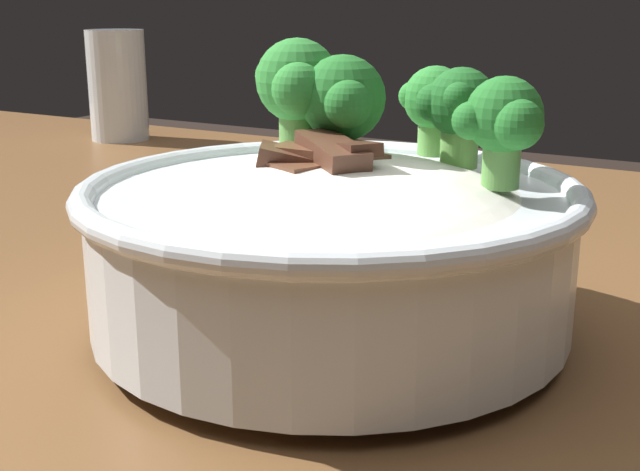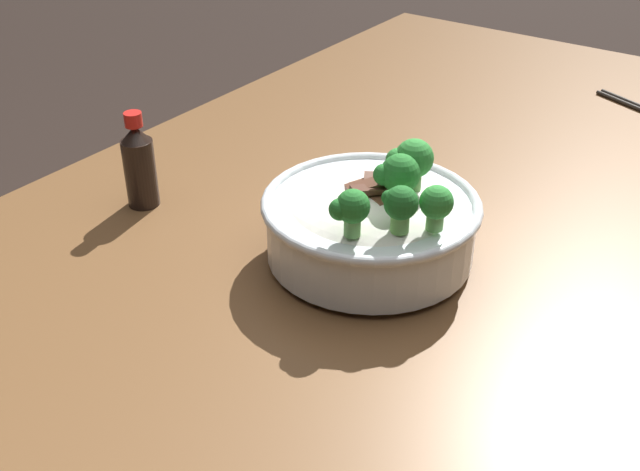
# 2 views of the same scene
# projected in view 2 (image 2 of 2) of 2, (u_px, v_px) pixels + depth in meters

# --- Properties ---
(dining_table) EXTENTS (1.57, 1.00, 0.81)m
(dining_table) POSITION_uv_depth(u_px,v_px,m) (432.00, 273.00, 1.05)
(dining_table) COLOR brown
(dining_table) RESTS_ON ground
(rice_bowl) EXTENTS (0.25, 0.25, 0.15)m
(rice_bowl) POSITION_uv_depth(u_px,v_px,m) (372.00, 220.00, 0.88)
(rice_bowl) COLOR silver
(rice_bowl) RESTS_ON dining_table
(soy_sauce_bottle) EXTENTS (0.04, 0.04, 0.13)m
(soy_sauce_bottle) POSITION_uv_depth(u_px,v_px,m) (139.00, 165.00, 0.99)
(soy_sauce_bottle) COLOR black
(soy_sauce_bottle) RESTS_ON dining_table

